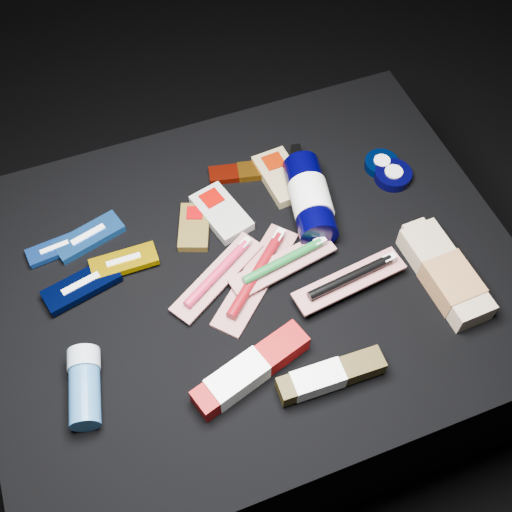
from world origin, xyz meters
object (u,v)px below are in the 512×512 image
object	(u,v)px
lotion_bottle	(310,199)
deodorant_stick	(84,386)
toothpaste_carton_red	(246,373)
bodywash_bottle	(446,275)

from	to	relation	value
lotion_bottle	deodorant_stick	distance (m)	0.53
lotion_bottle	toothpaste_carton_red	size ratio (longest dim) A/B	1.09
deodorant_stick	lotion_bottle	bearing A→B (deg)	35.23
deodorant_stick	toothpaste_carton_red	size ratio (longest dim) A/B	0.63
bodywash_bottle	deodorant_stick	size ratio (longest dim) A/B	1.62
deodorant_stick	toothpaste_carton_red	world-z (taller)	deodorant_stick
lotion_bottle	bodywash_bottle	size ratio (longest dim) A/B	1.07
lotion_bottle	deodorant_stick	bearing A→B (deg)	-144.39
bodywash_bottle	lotion_bottle	bearing A→B (deg)	122.21
bodywash_bottle	toothpaste_carton_red	world-z (taller)	bodywash_bottle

